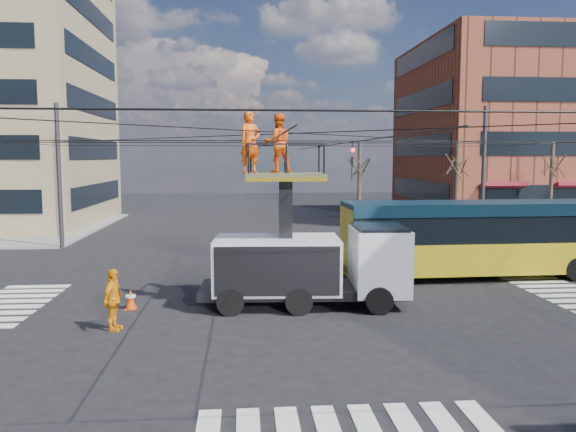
# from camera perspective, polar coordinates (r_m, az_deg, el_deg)

# --- Properties ---
(ground) EXTENTS (120.00, 120.00, 0.00)m
(ground) POSITION_cam_1_polar(r_m,az_deg,el_deg) (20.41, 1.02, -8.37)
(ground) COLOR black
(ground) RESTS_ON ground
(sidewalk_ne) EXTENTS (18.00, 18.00, 0.12)m
(sidewalk_ne) POSITION_cam_1_polar(r_m,az_deg,el_deg) (46.96, 24.71, -0.67)
(sidewalk_ne) COLOR slate
(sidewalk_ne) RESTS_ON ground
(crosswalks) EXTENTS (22.40, 22.40, 0.02)m
(crosswalks) POSITION_cam_1_polar(r_m,az_deg,el_deg) (20.41, 1.02, -8.35)
(crosswalks) COLOR silver
(crosswalks) RESTS_ON ground
(building_ne) EXTENTS (20.06, 16.06, 14.00)m
(building_ne) POSITION_cam_1_polar(r_m,az_deg,el_deg) (49.81, 24.37, 7.70)
(building_ne) COLOR brown
(building_ne) RESTS_ON ground
(overhead_network) EXTENTS (24.24, 24.24, 8.00)m
(overhead_network) POSITION_cam_1_polar(r_m,az_deg,el_deg) (20.18, 0.73, 3.79)
(overhead_network) COLOR #2D2D30
(overhead_network) RESTS_ON ground
(tree_a) EXTENTS (2.00, 2.00, 6.00)m
(tree_a) POSITION_cam_1_polar(r_m,az_deg,el_deg) (33.90, 7.28, 5.21)
(tree_a) COLOR #382B21
(tree_a) RESTS_ON ground
(tree_b) EXTENTS (2.00, 2.00, 6.00)m
(tree_b) POSITION_cam_1_polar(r_m,az_deg,el_deg) (35.61, 16.81, 5.04)
(tree_b) COLOR #382B21
(tree_b) RESTS_ON ground
(tree_c) EXTENTS (2.00, 2.00, 6.00)m
(tree_c) POSITION_cam_1_polar(r_m,az_deg,el_deg) (38.20, 25.25, 4.77)
(tree_c) COLOR #382B21
(tree_c) RESTS_ON ground
(utility_truck) EXTENTS (7.11, 2.93, 6.53)m
(utility_truck) POSITION_cam_1_polar(r_m,az_deg,el_deg) (19.09, 2.08, -2.90)
(utility_truck) COLOR black
(utility_truck) RESTS_ON ground
(city_bus) EXTENTS (11.83, 2.93, 3.20)m
(city_bus) POSITION_cam_1_polar(r_m,az_deg,el_deg) (25.07, 19.13, -2.00)
(city_bus) COLOR gold
(city_bus) RESTS_ON ground
(traffic_cone) EXTENTS (0.36, 0.36, 0.68)m
(traffic_cone) POSITION_cam_1_polar(r_m,az_deg,el_deg) (19.70, -15.70, -8.12)
(traffic_cone) COLOR red
(traffic_cone) RESTS_ON ground
(worker_ground) EXTENTS (0.66, 1.15, 1.84)m
(worker_ground) POSITION_cam_1_polar(r_m,az_deg,el_deg) (17.31, -17.35, -8.14)
(worker_ground) COLOR orange
(worker_ground) RESTS_ON ground
(flagger) EXTENTS (1.10, 1.38, 1.86)m
(flagger) POSITION_cam_1_polar(r_m,az_deg,el_deg) (25.17, 15.15, -3.67)
(flagger) COLOR #ED4E0E
(flagger) RESTS_ON ground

